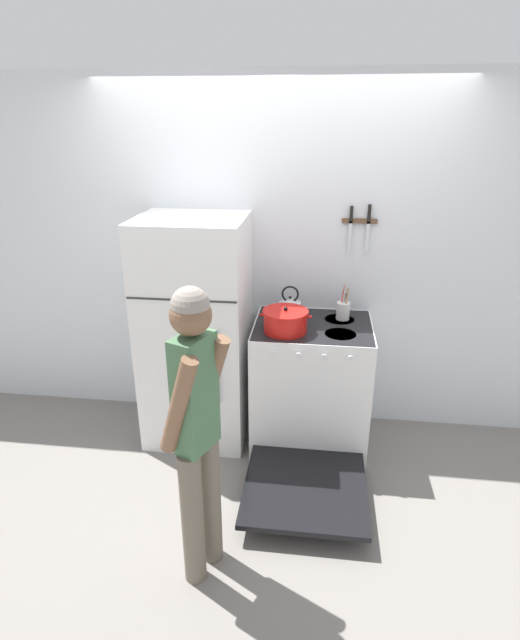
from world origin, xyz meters
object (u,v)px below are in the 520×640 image
at_px(dutch_oven_pot, 285,321).
at_px(tea_kettle, 290,307).
at_px(stove_range, 310,387).
at_px(person, 197,424).
at_px(refrigerator, 196,332).
at_px(utensil_jar, 343,310).

relative_size(dutch_oven_pot, tea_kettle, 1.47).
height_order(stove_range, person, person).
bearing_deg(refrigerator, tea_kettle, 10.65).
relative_size(stove_range, dutch_oven_pot, 4.08).
bearing_deg(person, utensil_jar, -4.99).
height_order(stove_range, tea_kettle, tea_kettle).
bearing_deg(refrigerator, dutch_oven_pot, -11.86).
height_order(stove_range, dutch_oven_pot, dutch_oven_pot).
relative_size(refrigerator, dutch_oven_pot, 4.80).
height_order(tea_kettle, person, person).
relative_size(utensil_jar, person, 0.17).
bearing_deg(tea_kettle, stove_range, -45.08).
distance_m(tea_kettle, utensil_jar, 0.37).
relative_size(stove_range, person, 0.88).
bearing_deg(dutch_oven_pot, refrigerator, 168.14).
height_order(refrigerator, stove_range, refrigerator).
xyz_separation_m(stove_range, utensil_jar, (0.20, 0.18, 0.54)).
xyz_separation_m(stove_range, tea_kettle, (-0.17, 0.17, 0.54)).
xyz_separation_m(stove_range, person, (-0.52, -1.20, 0.45)).
distance_m(tea_kettle, person, 1.41).
distance_m(dutch_oven_pot, tea_kettle, 0.26).
distance_m(utensil_jar, person, 1.55).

